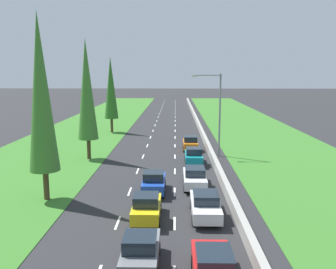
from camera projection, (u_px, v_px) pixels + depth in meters
ground_plane at (165, 128)px, 60.92m from camera, size 300.00×300.00×0.00m
grass_verge_left at (89, 128)px, 61.17m from camera, size 14.00×140.00×0.04m
grass_verge_right at (251, 128)px, 60.63m from camera, size 14.00×140.00×0.04m
median_barrier at (199, 126)px, 60.74m from camera, size 0.44×120.00×0.85m
lane_markings at (165, 128)px, 60.92m from camera, size 3.64×116.00×0.01m
red_sedan_right_lane at (214, 268)px, 15.77m from camera, size 1.82×4.50×1.64m
grey_hatchback_centre_lane at (141, 251)px, 17.24m from camera, size 1.74×3.90×1.72m
yellow_hatchback_centre_lane at (147, 207)px, 22.86m from camera, size 1.74×3.90×1.72m
blue_hatchback_centre_lane at (154, 182)px, 28.06m from camera, size 1.74×3.90×1.72m
white_sedan_right_lane at (205, 205)px, 23.34m from camera, size 1.82×4.50×1.64m
white_sedan_right_lane_fourth at (195, 177)px, 29.48m from camera, size 1.82×4.50×1.64m
teal_hatchback_right_lane at (194, 156)px, 36.78m from camera, size 1.74×3.90×1.72m
orange_hatchback_right_lane_sixth at (190, 143)px, 43.43m from camera, size 1.74×3.90×1.72m
poplar_tree_second at (41, 93)px, 25.37m from camera, size 2.13×2.13×13.31m
poplar_tree_third at (87, 90)px, 37.83m from camera, size 2.12×2.12×12.61m
poplar_tree_fourth at (111, 88)px, 55.25m from camera, size 2.09×2.09×11.46m
street_light_mast at (217, 109)px, 39.61m from camera, size 3.20×0.28×9.00m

